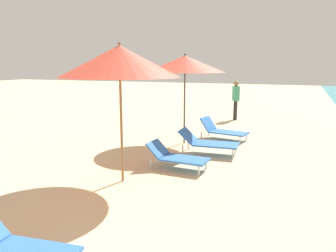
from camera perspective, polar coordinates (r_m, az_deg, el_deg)
lounger_nearest_shoreside at (r=4.17m, az=-25.78°, el=-19.20°), size 1.39×0.84×0.59m
umbrella_second at (r=6.29m, az=-8.50°, el=11.14°), size 2.31×2.31×2.72m
lounger_second_shoreside at (r=7.30m, az=1.50°, el=-5.35°), size 1.38×0.64×0.59m
umbrella_farthest at (r=9.48m, az=2.98°, el=10.80°), size 2.32×2.32×2.63m
lounger_farthest_shoreside at (r=10.34m, az=9.54°, el=-0.69°), size 1.54×0.88×0.66m
lounger_farthest_inland at (r=8.53m, az=6.94°, el=-2.79°), size 1.56×0.80×0.64m
person_walking_near at (r=14.07m, az=11.82°, el=5.13°), size 0.37×0.42×1.66m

